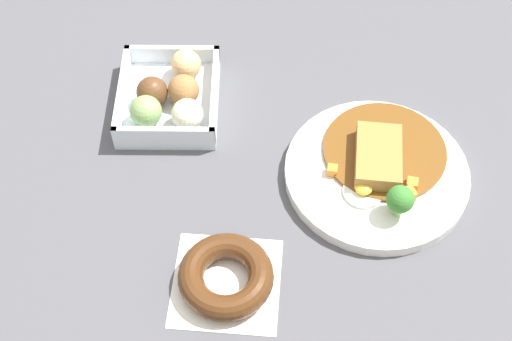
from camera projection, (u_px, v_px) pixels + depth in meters
The scene contains 4 objects.
ground_plane at pixel (295, 154), 1.02m from camera, with size 1.60×1.60×0.00m, color #4C4C51.
curry_plate at pixel (378, 171), 0.99m from camera, with size 0.25×0.25×0.07m.
donut_box at pixel (170, 97), 1.05m from camera, with size 0.17×0.14×0.06m.
chocolate_ring_donut at pixel (226, 277), 0.89m from camera, with size 0.14×0.14×0.03m.
Camera 1 is at (-0.63, 0.05, 0.81)m, focal length 51.06 mm.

